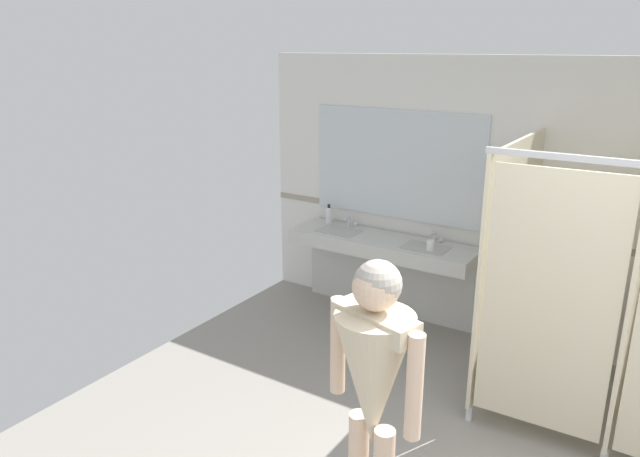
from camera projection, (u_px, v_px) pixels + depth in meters
name	position (u px, v px, depth m)	size (l,w,h in m)	color
vanity_counter	(385.00, 258.00, 5.90)	(1.90, 0.53, 0.98)	silver
mirror_panel	(396.00, 165.00, 5.77)	(1.80, 0.02, 1.07)	silver
bathroom_stalls	(636.00, 292.00, 3.98)	(1.90, 1.48, 2.06)	beige
person_standing	(373.00, 379.00, 2.90)	(0.58, 0.49, 1.72)	beige
soap_dispenser	(329.00, 215.00, 6.23)	(0.07, 0.07, 0.21)	white
paper_cup	(430.00, 246.00, 5.40)	(0.07, 0.07, 0.10)	white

